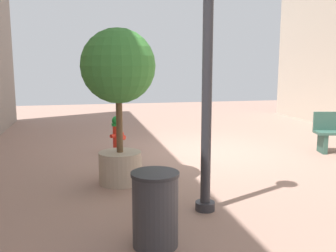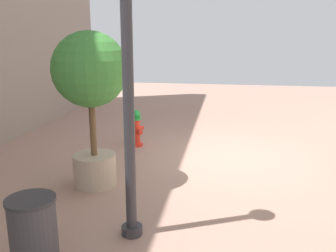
# 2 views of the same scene
# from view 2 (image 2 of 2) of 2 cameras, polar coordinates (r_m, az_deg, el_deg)

# --- Properties ---
(ground_plane) EXTENTS (23.40, 23.40, 0.00)m
(ground_plane) POSITION_cam_2_polar(r_m,az_deg,el_deg) (8.15, 8.54, -4.64)
(ground_plane) COLOR #9E7A6B
(fire_hydrant) EXTENTS (0.38, 0.38, 0.87)m
(fire_hydrant) POSITION_cam_2_polar(r_m,az_deg,el_deg) (8.72, -4.97, -0.30)
(fire_hydrant) COLOR red
(fire_hydrant) RESTS_ON ground_plane
(planter_tree) EXTENTS (1.26, 1.26, 2.66)m
(planter_tree) POSITION_cam_2_polar(r_m,az_deg,el_deg) (6.27, -11.90, 6.42)
(planter_tree) COLOR tan
(planter_tree) RESTS_ON ground_plane
(street_lamp) EXTENTS (0.36, 0.36, 4.10)m
(street_lamp) POSITION_cam_2_polar(r_m,az_deg,el_deg) (4.45, -6.38, 13.12)
(street_lamp) COLOR #2D2D33
(street_lamp) RESTS_ON ground_plane
(trash_bin) EXTENTS (0.55, 0.55, 0.87)m
(trash_bin) POSITION_cam_2_polar(r_m,az_deg,el_deg) (4.53, -20.07, -15.42)
(trash_bin) COLOR #38383D
(trash_bin) RESTS_ON ground_plane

